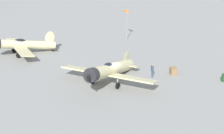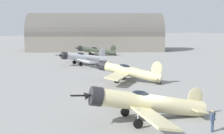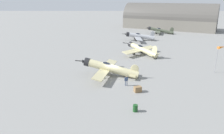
% 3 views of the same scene
% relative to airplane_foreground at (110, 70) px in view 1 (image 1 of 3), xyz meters
% --- Properties ---
extents(ground_plane, '(400.00, 400.00, 0.00)m').
position_rel_airplane_foreground_xyz_m(ground_plane, '(-0.12, -0.52, -1.56)').
color(ground_plane, gray).
extents(airplane_foreground, '(11.99, 12.10, 3.44)m').
position_rel_airplane_foreground_xyz_m(airplane_foreground, '(0.00, 0.00, 0.00)').
color(airplane_foreground, beige).
rests_on(airplane_foreground, ground_plane).
extents(airplane_mid_apron, '(9.28, 9.43, 3.20)m').
position_rel_airplane_foreground_xyz_m(airplane_mid_apron, '(15.57, -7.96, -0.07)').
color(airplane_mid_apron, beige).
rests_on(airplane_mid_apron, ground_plane).
extents(ground_crew_mechanic, '(0.40, 0.62, 1.71)m').
position_rel_airplane_foreground_xyz_m(ground_crew_mechanic, '(-4.68, -2.91, -0.53)').
color(ground_crew_mechanic, '#384766').
rests_on(ground_crew_mechanic, ground_plane).
extents(equipment_crate, '(1.09, 1.30, 0.89)m').
position_rel_airplane_foreground_xyz_m(equipment_crate, '(-7.20, -4.57, -1.12)').
color(equipment_crate, olive).
rests_on(equipment_crate, ground_plane).
extents(fuel_drum, '(0.66, 0.66, 0.93)m').
position_rel_airplane_foreground_xyz_m(fuel_drum, '(-13.30, -3.61, -1.10)').
color(fuel_drum, '#19471E').
rests_on(fuel_drum, ground_plane).
extents(windsock_mast, '(1.68, 2.18, 5.24)m').
position_rel_airplane_foreground_xyz_m(windsock_mast, '(2.61, -21.62, 3.23)').
color(windsock_mast, gray).
rests_on(windsock_mast, ground_plane).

